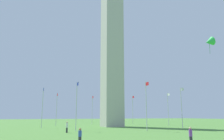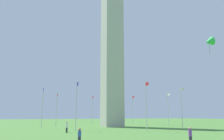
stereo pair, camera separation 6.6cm
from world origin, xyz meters
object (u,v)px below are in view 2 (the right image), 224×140
Objects in this scene: person_blue_shirt at (79,137)px; flagpole_nw at (76,104)px; flagpole_sw at (57,108)px; obelisk_monument at (112,43)px; person_white_shirt at (67,127)px; flagpole_se at (133,109)px; person_purple_shirt at (190,136)px; flagpole_n at (146,104)px; flagpole_ne at (182,106)px; flagpole_e at (168,108)px; kite_green_delta at (209,42)px; flagpole_s at (92,109)px; flagpole_w at (42,106)px.

flagpole_nw is at bearing 5.54° from person_blue_shirt.
flagpole_sw is 5.60× the size of person_blue_shirt.
obelisk_monument reaches higher than person_white_shirt.
person_white_shirt is at bearing -4.88° from flagpole_sw.
flagpole_se reaches higher than person_blue_shirt.
person_purple_shirt is at bearing 6.53° from flagpole_sw.
obelisk_monument is 29.48m from person_white_shirt.
flagpole_n and flagpole_sw have the same top height.
flagpole_ne is 1.00× the size of flagpole_e.
flagpole_ne reaches higher than person_blue_shirt.
flagpole_nw is (11.86, -28.63, 0.00)m from flagpole_e.
flagpole_n is 5.00× the size of person_white_shirt.
flagpole_e is 1.00× the size of flagpole_sw.
flagpole_ne is 22.69m from kite_green_delta.
flagpole_e is at bearing 45.00° from flagpole_s.
kite_green_delta reaches higher than person_blue_shirt.
flagpole_ne is 3.67× the size of kite_green_delta.
flagpole_sw reaches higher than person_blue_shirt.
person_purple_shirt reaches higher than person_blue_shirt.
person_white_shirt is (27.42, -26.06, -3.96)m from flagpole_se.
person_purple_shirt is at bearing -6.98° from flagpole_s.
person_blue_shirt is (20.17, -4.34, -4.06)m from flagpole_nw.
obelisk_monument is at bearing 90.19° from flagpole_w.
flagpole_se reaches higher than person_purple_shirt.
kite_green_delta is at bearing 2.40° from flagpole_s.
flagpole_se is 3.67× the size of kite_green_delta.
flagpole_ne is 30.99m from flagpole_w.
flagpole_n is at bearing 0.00° from obelisk_monument.
person_blue_shirt is (16.47, -2.00, -0.10)m from person_white_shirt.
person_purple_shirt is (35.72, -6.42, -20.64)m from obelisk_monument.
person_white_shirt is (15.61, -14.20, -20.59)m from obelisk_monument.
flagpole_s is at bearing 180.00° from obelisk_monument.
flagpole_e is (-11.86, 4.91, 0.00)m from flagpole_ne.
kite_green_delta reaches higher than flagpole_nw.
flagpole_n reaches higher than person_blue_shirt.
flagpole_w reaches higher than person_blue_shirt.
flagpole_se is at bearing -5.15° from person_purple_shirt.
flagpole_se is (-11.81, 11.86, -16.62)m from obelisk_monument.
flagpole_se is 1.00× the size of flagpole_nw.
person_white_shirt is (3.70, -26.06, -3.96)m from flagpole_ne.
flagpole_n is 1.00× the size of flagpole_e.
flagpole_n is 33.55m from flagpole_s.
person_white_shirt is 25.14m from kite_green_delta.
flagpole_nw is (23.72, -0.00, 0.00)m from flagpole_sw.
person_blue_shirt is (15.26, -16.20, -4.06)m from flagpole_n.
flagpole_n is 1.00× the size of flagpole_w.
obelisk_monument is 4.82× the size of flagpole_n.
flagpole_w is 5.31× the size of person_purple_shirt.
kite_green_delta is (30.78, 1.99, -8.77)m from obelisk_monument.
flagpole_n and flagpole_nw have the same top height.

